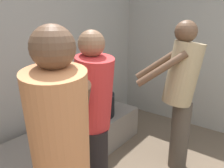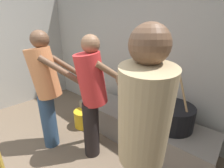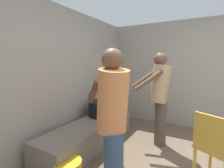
{
  "view_description": "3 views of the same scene",
  "coord_description": "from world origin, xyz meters",
  "px_view_note": "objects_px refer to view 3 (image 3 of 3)",
  "views": [
    {
      "loc": [
        -1.0,
        0.2,
        1.58
      ],
      "look_at": [
        0.6,
        1.44,
        0.99
      ],
      "focal_mm": 33.41,
      "sensor_mm": 36.0,
      "label": 1
    },
    {
      "loc": [
        1.44,
        0.19,
        1.57
      ],
      "look_at": [
        0.29,
        1.47,
        0.97
      ],
      "focal_mm": 24.44,
      "sensor_mm": 36.0,
      "label": 2
    },
    {
      "loc": [
        -1.82,
        0.2,
        1.44
      ],
      "look_at": [
        0.58,
        1.55,
        1.1
      ],
      "focal_mm": 27.05,
      "sensor_mm": 36.0,
      "label": 3
    }
  ],
  "objects_px": {
    "cooking_pot_main": "(102,108)",
    "cook_in_orange_shirt": "(112,117)",
    "cook_in_tan_shirt": "(159,93)",
    "cook_in_red_shirt": "(114,105)",
    "chair_yellow": "(215,147)"
  },
  "relations": [
    {
      "from": "cook_in_tan_shirt",
      "to": "chair_yellow",
      "type": "xyz_separation_m",
      "value": [
        -0.73,
        -0.82,
        -0.43
      ]
    },
    {
      "from": "cooking_pot_main",
      "to": "cook_in_orange_shirt",
      "type": "xyz_separation_m",
      "value": [
        -1.29,
        -0.95,
        0.34
      ]
    },
    {
      "from": "cooking_pot_main",
      "to": "cook_in_orange_shirt",
      "type": "distance_m",
      "value": 1.64
    },
    {
      "from": "cooking_pot_main",
      "to": "cook_in_orange_shirt",
      "type": "relative_size",
      "value": 0.47
    },
    {
      "from": "cooking_pot_main",
      "to": "cook_in_tan_shirt",
      "type": "xyz_separation_m",
      "value": [
        0.19,
        -1.05,
        0.36
      ]
    },
    {
      "from": "cooking_pot_main",
      "to": "chair_yellow",
      "type": "xyz_separation_m",
      "value": [
        -0.54,
        -1.87,
        -0.07
      ]
    },
    {
      "from": "cook_in_orange_shirt",
      "to": "cook_in_tan_shirt",
      "type": "bearing_deg",
      "value": -3.93
    },
    {
      "from": "cook_in_orange_shirt",
      "to": "chair_yellow",
      "type": "xyz_separation_m",
      "value": [
        0.75,
        -0.92,
        -0.41
      ]
    },
    {
      "from": "cook_in_tan_shirt",
      "to": "cook_in_orange_shirt",
      "type": "distance_m",
      "value": 1.48
    },
    {
      "from": "cooking_pot_main",
      "to": "cook_in_red_shirt",
      "type": "height_order",
      "value": "cook_in_red_shirt"
    },
    {
      "from": "cook_in_orange_shirt",
      "to": "cooking_pot_main",
      "type": "bearing_deg",
      "value": 36.45
    },
    {
      "from": "cooking_pot_main",
      "to": "cook_in_tan_shirt",
      "type": "bearing_deg",
      "value": -79.92
    },
    {
      "from": "cook_in_red_shirt",
      "to": "chair_yellow",
      "type": "relative_size",
      "value": 1.75
    },
    {
      "from": "cooking_pot_main",
      "to": "chair_yellow",
      "type": "distance_m",
      "value": 1.95
    },
    {
      "from": "cook_in_orange_shirt",
      "to": "chair_yellow",
      "type": "relative_size",
      "value": 1.8
    }
  ]
}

